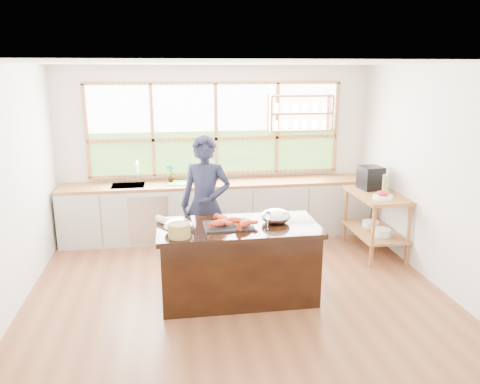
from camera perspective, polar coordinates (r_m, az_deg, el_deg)
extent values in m
plane|color=brown|center=(5.90, -0.50, -11.76)|extent=(5.00, 5.00, 0.00)
cube|color=silver|center=(7.62, -2.93, 5.05)|extent=(5.00, 0.02, 2.70)
cube|color=silver|center=(3.33, 5.03, -8.07)|extent=(5.00, 0.02, 2.70)
cube|color=silver|center=(5.66, -26.44, 0.06)|extent=(0.02, 4.50, 2.70)
cube|color=silver|center=(6.29, 22.67, 1.81)|extent=(0.02, 4.50, 2.70)
cube|color=white|center=(5.28, -0.56, 15.46)|extent=(5.00, 4.50, 0.02)
cube|color=tan|center=(7.54, -2.95, 7.64)|extent=(4.05, 0.06, 1.50)
cube|color=white|center=(7.53, -3.00, 10.29)|extent=(3.98, 0.01, 0.75)
cube|color=#31611C|center=(7.62, -2.93, 4.85)|extent=(3.98, 0.01, 0.70)
cube|color=tan|center=(7.64, 7.42, 11.58)|extent=(1.00, 0.28, 0.03)
cube|color=tan|center=(7.66, 7.35, 9.53)|extent=(1.00, 0.28, 0.03)
cube|color=tan|center=(7.69, 7.29, 7.49)|extent=(1.00, 0.28, 0.03)
cube|color=tan|center=(7.54, 3.65, 9.53)|extent=(0.03, 0.28, 0.55)
cube|color=tan|center=(7.81, 10.93, 9.48)|extent=(0.03, 0.28, 0.55)
cube|color=beige|center=(7.54, -2.60, -2.29)|extent=(4.90, 0.62, 0.85)
cube|color=silver|center=(7.21, -11.07, -3.33)|extent=(0.60, 0.01, 0.72)
cube|color=#9A6329|center=(7.42, -2.64, 1.03)|extent=(4.90, 0.62, 0.05)
cube|color=silver|center=(7.42, -13.45, 0.21)|extent=(0.50, 0.42, 0.16)
cube|color=#9A6329|center=(6.83, 19.85, -4.80)|extent=(0.04, 0.04, 0.90)
cube|color=#9A6329|center=(7.68, 16.37, -2.38)|extent=(0.04, 0.04, 0.90)
cube|color=#9A6329|center=(6.60, 15.86, -5.15)|extent=(0.04, 0.04, 0.90)
cube|color=#9A6329|center=(7.47, 12.74, -2.60)|extent=(0.04, 0.04, 0.90)
cube|color=#9A6329|center=(7.18, 16.06, -4.65)|extent=(0.62, 1.10, 0.03)
cube|color=#9A6329|center=(7.02, 16.38, -0.37)|extent=(0.62, 1.10, 0.05)
cylinder|color=white|center=(6.94, 16.95, -4.77)|extent=(0.24, 0.24, 0.11)
cylinder|color=white|center=(7.29, 15.61, -3.82)|extent=(0.24, 0.24, 0.09)
cube|color=black|center=(5.55, -0.21, -8.79)|extent=(1.77, 0.82, 0.84)
cube|color=black|center=(5.38, -0.21, -4.40)|extent=(1.85, 0.90, 0.06)
imported|color=#1C1F38|center=(6.12, -4.22, -1.61)|extent=(0.77, 0.63, 1.83)
imported|color=slate|center=(7.40, -8.50, 2.23)|extent=(0.17, 0.13, 0.30)
cube|color=#66C049|center=(7.38, -7.17, 1.11)|extent=(0.45, 0.38, 0.01)
cube|color=black|center=(7.20, 15.63, 1.68)|extent=(0.34, 0.36, 0.34)
cylinder|color=#88A54A|center=(6.90, 17.24, 0.80)|extent=(0.09, 0.09, 0.29)
cylinder|color=white|center=(6.74, 17.01, -0.59)|extent=(0.26, 0.26, 0.05)
sphere|color=#B41F27|center=(6.75, 17.42, -0.16)|extent=(0.07, 0.07, 0.07)
sphere|color=#B41F27|center=(6.78, 16.98, -0.07)|extent=(0.07, 0.07, 0.07)
sphere|color=#B41F27|center=(6.74, 16.62, -0.13)|extent=(0.07, 0.07, 0.07)
sphere|color=#B41F27|center=(6.69, 16.84, -0.25)|extent=(0.07, 0.07, 0.07)
sphere|color=#B41F27|center=(6.70, 17.33, -0.27)|extent=(0.07, 0.07, 0.07)
cube|color=black|center=(5.34, -1.39, -4.13)|extent=(0.56, 0.41, 0.02)
ellipsoid|color=#CD480E|center=(5.26, -2.62, -3.86)|extent=(0.23, 0.15, 0.08)
ellipsoid|color=#CD480E|center=(5.35, -0.57, -3.52)|extent=(0.23, 0.14, 0.08)
ellipsoid|color=#CD480E|center=(5.25, 0.70, -3.88)|extent=(0.21, 0.21, 0.08)
ellipsoid|color=#CD480E|center=(5.43, -2.08, -3.26)|extent=(0.18, 0.23, 0.08)
ellipsoid|color=silver|center=(5.19, -7.50, -4.11)|extent=(0.32, 0.32, 0.16)
ellipsoid|color=silver|center=(5.48, 4.36, -2.96)|extent=(0.35, 0.35, 0.17)
cylinder|color=white|center=(5.23, 3.35, -4.59)|extent=(0.06, 0.06, 0.01)
cylinder|color=white|center=(5.21, 3.36, -3.91)|extent=(0.01, 0.01, 0.13)
ellipsoid|color=white|center=(5.18, 3.38, -2.86)|extent=(0.08, 0.08, 0.10)
cylinder|color=#A78549|center=(5.03, -7.42, -4.67)|extent=(0.24, 0.24, 0.15)
cylinder|color=white|center=(5.46, -9.08, -3.51)|extent=(0.24, 0.29, 0.08)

